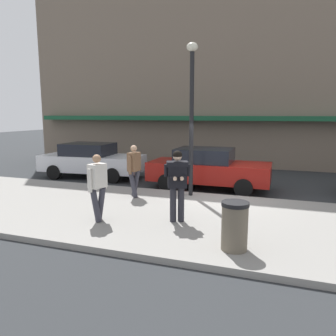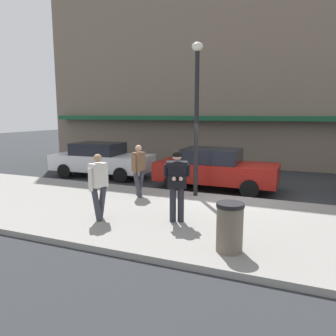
{
  "view_description": "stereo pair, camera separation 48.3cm",
  "coord_description": "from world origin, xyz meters",
  "px_view_note": "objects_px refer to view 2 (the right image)",
  "views": [
    {
      "loc": [
        1.69,
        -10.95,
        2.82
      ],
      "look_at": [
        -0.97,
        -3.37,
        1.49
      ],
      "focal_mm": 35.0,
      "sensor_mm": 36.0,
      "label": 1
    },
    {
      "loc": [
        2.14,
        -10.78,
        2.82
      ],
      "look_at": [
        -0.97,
        -3.37,
        1.49
      ],
      "focal_mm": 35.0,
      "sensor_mm": 36.0,
      "label": 2
    }
  ],
  "objects_px": {
    "parked_sedan_mid": "(215,169)",
    "trash_bin": "(230,227)",
    "parked_sedan_near": "(101,159)",
    "man_texting_on_phone": "(177,178)",
    "street_lamp_post": "(197,104)",
    "pedestrian_dark_coat": "(139,167)",
    "pedestrian_in_light_coat": "(98,183)"
  },
  "relations": [
    {
      "from": "parked_sedan_mid",
      "to": "trash_bin",
      "type": "height_order",
      "value": "parked_sedan_mid"
    },
    {
      "from": "parked_sedan_near",
      "to": "man_texting_on_phone",
      "type": "bearing_deg",
      "value": -41.54
    },
    {
      "from": "man_texting_on_phone",
      "to": "street_lamp_post",
      "type": "distance_m",
      "value": 3.36
    },
    {
      "from": "street_lamp_post",
      "to": "trash_bin",
      "type": "height_order",
      "value": "street_lamp_post"
    },
    {
      "from": "street_lamp_post",
      "to": "man_texting_on_phone",
      "type": "bearing_deg",
      "value": -81.72
    },
    {
      "from": "parked_sedan_mid",
      "to": "street_lamp_post",
      "type": "xyz_separation_m",
      "value": [
        -0.2,
        -1.74,
        2.35
      ]
    },
    {
      "from": "pedestrian_dark_coat",
      "to": "street_lamp_post",
      "type": "distance_m",
      "value": 2.76
    },
    {
      "from": "pedestrian_dark_coat",
      "to": "man_texting_on_phone",
      "type": "bearing_deg",
      "value": -42.84
    },
    {
      "from": "pedestrian_dark_coat",
      "to": "pedestrian_in_light_coat",
      "type": "bearing_deg",
      "value": -86.0
    },
    {
      "from": "street_lamp_post",
      "to": "pedestrian_dark_coat",
      "type": "bearing_deg",
      "value": -154.03
    },
    {
      "from": "parked_sedan_near",
      "to": "parked_sedan_mid",
      "type": "bearing_deg",
      "value": -4.95
    },
    {
      "from": "parked_sedan_near",
      "to": "street_lamp_post",
      "type": "bearing_deg",
      "value": -23.01
    },
    {
      "from": "parked_sedan_mid",
      "to": "pedestrian_dark_coat",
      "type": "height_order",
      "value": "pedestrian_dark_coat"
    },
    {
      "from": "pedestrian_dark_coat",
      "to": "trash_bin",
      "type": "height_order",
      "value": "pedestrian_dark_coat"
    },
    {
      "from": "parked_sedan_near",
      "to": "parked_sedan_mid",
      "type": "xyz_separation_m",
      "value": [
        5.38,
        -0.47,
        0.0
      ]
    },
    {
      "from": "man_texting_on_phone",
      "to": "trash_bin",
      "type": "height_order",
      "value": "man_texting_on_phone"
    },
    {
      "from": "parked_sedan_mid",
      "to": "pedestrian_in_light_coat",
      "type": "xyz_separation_m",
      "value": [
        -1.7,
        -5.07,
        0.32
      ]
    },
    {
      "from": "pedestrian_in_light_coat",
      "to": "street_lamp_post",
      "type": "distance_m",
      "value": 4.19
    },
    {
      "from": "parked_sedan_near",
      "to": "street_lamp_post",
      "type": "relative_size",
      "value": 0.94
    },
    {
      "from": "parked_sedan_near",
      "to": "pedestrian_dark_coat",
      "type": "bearing_deg",
      "value": -40.75
    },
    {
      "from": "pedestrian_in_light_coat",
      "to": "street_lamp_post",
      "type": "height_order",
      "value": "street_lamp_post"
    },
    {
      "from": "parked_sedan_near",
      "to": "pedestrian_dark_coat",
      "type": "relative_size",
      "value": 2.7
    },
    {
      "from": "parked_sedan_mid",
      "to": "man_texting_on_phone",
      "type": "height_order",
      "value": "man_texting_on_phone"
    },
    {
      "from": "parked_sedan_near",
      "to": "street_lamp_post",
      "type": "height_order",
      "value": "street_lamp_post"
    },
    {
      "from": "pedestrian_dark_coat",
      "to": "trash_bin",
      "type": "xyz_separation_m",
      "value": [
        3.68,
        -3.2,
        -0.47
      ]
    },
    {
      "from": "man_texting_on_phone",
      "to": "pedestrian_in_light_coat",
      "type": "bearing_deg",
      "value": -162.84
    },
    {
      "from": "parked_sedan_near",
      "to": "parked_sedan_mid",
      "type": "relative_size",
      "value": 1.02
    },
    {
      "from": "pedestrian_in_light_coat",
      "to": "parked_sedan_near",
      "type": "bearing_deg",
      "value": 123.62
    },
    {
      "from": "pedestrian_dark_coat",
      "to": "street_lamp_post",
      "type": "relative_size",
      "value": 0.35
    },
    {
      "from": "pedestrian_in_light_coat",
      "to": "parked_sedan_mid",
      "type": "bearing_deg",
      "value": 71.47
    },
    {
      "from": "parked_sedan_near",
      "to": "parked_sedan_mid",
      "type": "distance_m",
      "value": 5.4
    },
    {
      "from": "man_texting_on_phone",
      "to": "street_lamp_post",
      "type": "bearing_deg",
      "value": 98.28
    }
  ]
}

